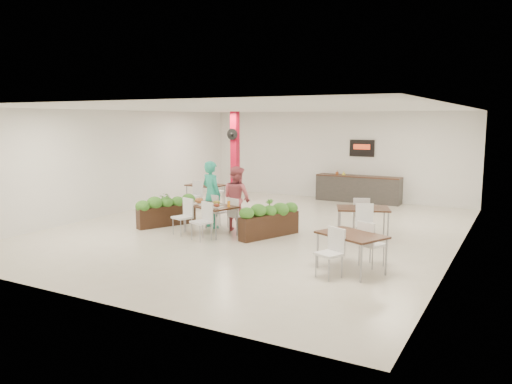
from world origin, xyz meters
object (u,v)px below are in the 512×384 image
service_counter (358,188)px  main_table (210,209)px  side_table_b (363,212)px  red_column (235,155)px  diner_woman (237,199)px  planter_right (269,218)px  side_table_a (206,188)px  planter_left (166,208)px  side_table_c (351,240)px  diner_man (211,194)px

service_counter → main_table: size_ratio=1.56×
side_table_b → red_column: bearing=128.0°
main_table → side_table_b: size_ratio=1.16×
red_column → diner_woman: bearing=-58.4°
planter_right → side_table_a: 4.86m
red_column → planter_left: size_ratio=1.93×
planter_left → side_table_a: bearing=104.5°
diner_woman → planter_right: 1.19m
service_counter → side_table_c: bearing=-73.7°
side_table_b → side_table_a: bearing=141.6°
diner_man → side_table_a: 3.32m
main_table → side_table_c: (4.20, -1.40, -0.01)m
main_table → planter_left: bearing=172.2°
diner_woman → planter_left: (-2.01, -0.43, -0.36)m
diner_woman → side_table_a: bearing=-25.1°
main_table → red_column: bearing=114.1°
red_column → side_table_b: (5.73, -3.34, -1.01)m
service_counter → side_table_a: service_counter is taller
side_table_a → side_table_b: bearing=-13.6°
red_column → side_table_b: red_column is taller
side_table_a → side_table_b: same height
side_table_b → service_counter: bearing=86.6°
service_counter → side_table_b: 5.49m
red_column → planter_right: red_column is taller
service_counter → planter_left: service_counter is taller
side_table_b → side_table_c: (0.65, -2.90, -0.01)m
main_table → side_table_c: same height
side_table_a → side_table_c: 8.09m
red_column → planter_left: (0.57, -4.62, -1.15)m
diner_woman → planter_left: 2.09m
diner_man → side_table_a: (-2.00, 2.63, -0.28)m
diner_man → planter_right: bearing=-169.7°
diner_man → side_table_b: size_ratio=1.09×
service_counter → planter_left: (-3.42, -6.49, 0.00)m
diner_man → side_table_c: size_ratio=1.10×
diner_man → side_table_b: diner_man is taller
red_column → diner_man: bearing=-67.0°
red_column → diner_man: red_column is taller
main_table → planter_right: (1.51, 0.39, -0.15)m
side_table_c → service_counter: bearing=130.5°
service_counter → diner_man: (-2.22, -6.06, 0.42)m
service_counter → diner_woman: 6.23m
side_table_c → diner_man: bearing=-179.9°
planter_left → diner_man: bearing=19.7°
red_column → service_counter: red_column is taller
diner_woman → service_counter: bearing=-85.1°
diner_woman → planter_left: bearing=30.2°
planter_left → side_table_b: size_ratio=1.00×
diner_woman → side_table_c: diner_woman is taller
diner_man → planter_left: 1.35m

